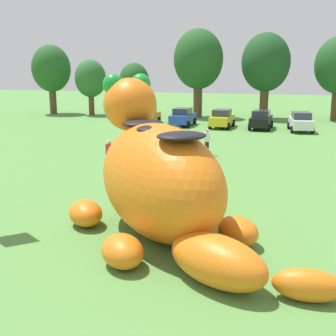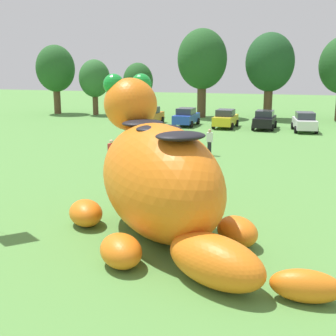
# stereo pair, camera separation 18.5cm
# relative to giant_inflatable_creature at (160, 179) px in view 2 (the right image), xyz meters

# --- Properties ---
(ground_plane) EXTENTS (160.00, 160.00, 0.00)m
(ground_plane) POSITION_rel_giant_inflatable_creature_xyz_m (0.30, 0.81, -1.96)
(ground_plane) COLOR #568E42
(giant_inflatable_creature) EXTENTS (9.50, 8.15, 5.37)m
(giant_inflatable_creature) POSITION_rel_giant_inflatable_creature_xyz_m (0.00, 0.00, 0.00)
(giant_inflatable_creature) COLOR orange
(giant_inflatable_creature) RESTS_ON ground
(car_orange) EXTENTS (2.04, 4.15, 1.72)m
(car_orange) POSITION_rel_giant_inflatable_creature_xyz_m (-10.21, 27.70, -1.10)
(car_orange) COLOR orange
(car_orange) RESTS_ON ground
(car_blue) EXTENTS (1.98, 4.12, 1.72)m
(car_blue) POSITION_rel_giant_inflatable_creature_xyz_m (-6.52, 27.69, -1.10)
(car_blue) COLOR #2347B7
(car_blue) RESTS_ON ground
(car_yellow) EXTENTS (2.03, 4.14, 1.72)m
(car_yellow) POSITION_rel_giant_inflatable_creature_xyz_m (-2.65, 27.46, -1.10)
(car_yellow) COLOR yellow
(car_yellow) RESTS_ON ground
(car_black) EXTENTS (2.03, 4.15, 1.72)m
(car_black) POSITION_rel_giant_inflatable_creature_xyz_m (0.95, 27.56, -1.10)
(car_black) COLOR black
(car_black) RESTS_ON ground
(car_white) EXTENTS (2.37, 4.30, 1.72)m
(car_white) POSITION_rel_giant_inflatable_creature_xyz_m (4.45, 27.07, -1.10)
(car_white) COLOR white
(car_white) RESTS_ON ground
(tree_far_left) EXTENTS (4.58, 4.58, 8.14)m
(tree_far_left) POSITION_rel_giant_inflatable_creature_xyz_m (-24.42, 33.91, 3.36)
(tree_far_left) COLOR brown
(tree_far_left) RESTS_ON ground
(tree_left) EXTENTS (3.63, 3.63, 6.44)m
(tree_left) POSITION_rel_giant_inflatable_creature_xyz_m (-19.38, 34.06, 2.25)
(tree_left) COLOR brown
(tree_left) RESTS_ON ground
(tree_mid_left) EXTENTS (3.41, 3.41, 6.05)m
(tree_mid_left) POSITION_rel_giant_inflatable_creature_xyz_m (-14.05, 34.38, 1.99)
(tree_mid_left) COLOR brown
(tree_mid_left) RESTS_ON ground
(tree_centre_left) EXTENTS (5.46, 5.46, 9.69)m
(tree_centre_left) POSITION_rel_giant_inflatable_creature_xyz_m (-6.80, 35.31, 4.38)
(tree_centre_left) COLOR brown
(tree_centre_left) RESTS_ON ground
(tree_centre) EXTENTS (5.16, 5.16, 9.16)m
(tree_centre) POSITION_rel_giant_inflatable_creature_xyz_m (0.48, 35.77, 4.03)
(tree_centre) COLOR brown
(tree_centre) RESTS_ON ground
(spectator_near_inflatable) EXTENTS (0.38, 0.26, 1.71)m
(spectator_near_inflatable) POSITION_rel_giant_inflatable_creature_xyz_m (-5.59, 8.36, -1.11)
(spectator_near_inflatable) COLOR #726656
(spectator_near_inflatable) RESTS_ON ground
(spectator_mid_field) EXTENTS (0.38, 0.26, 1.71)m
(spectator_mid_field) POSITION_rel_giant_inflatable_creature_xyz_m (-1.31, 14.09, -1.11)
(spectator_mid_field) COLOR black
(spectator_mid_field) RESTS_ON ground
(spectator_by_cars) EXTENTS (0.38, 0.26, 1.71)m
(spectator_by_cars) POSITION_rel_giant_inflatable_creature_xyz_m (-2.89, 8.61, -1.11)
(spectator_by_cars) COLOR #726656
(spectator_by_cars) RESTS_ON ground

